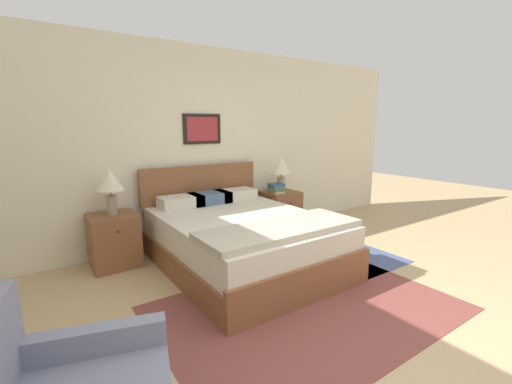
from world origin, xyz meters
TOP-DOWN VIEW (x-y plane):
  - ground_plane at (0.00, 0.00)m, footprint 16.00×16.00m
  - wall_back at (0.00, 3.20)m, footprint 7.72×0.09m
  - area_rug_main at (0.04, 0.93)m, footprint 2.54×1.78m
  - area_rug_bedside at (1.32, 1.66)m, footprint 0.95×1.36m
  - bed at (0.08, 2.06)m, footprint 1.65×2.15m
  - nightstand_near_window at (-1.12, 2.87)m, footprint 0.50×0.51m
  - nightstand_by_door at (1.28, 2.87)m, footprint 0.50×0.51m
  - table_lamp_near_window at (-1.11, 2.87)m, footprint 0.29×0.29m
  - table_lamp_by_door at (1.28, 2.87)m, footprint 0.29×0.29m
  - book_thick_bottom at (1.16, 2.83)m, footprint 0.19×0.26m
  - book_hardcover_middle at (1.16, 2.83)m, footprint 0.21×0.21m
  - book_novel_upper at (1.16, 2.83)m, footprint 0.21×0.26m
  - book_slim_near_top at (1.16, 2.83)m, footprint 0.22×0.23m

SIDE VIEW (x-z plane):
  - ground_plane at x=0.00m, z-range 0.00..0.00m
  - area_rug_main at x=0.04m, z-range 0.00..0.01m
  - area_rug_bedside at x=1.32m, z-range 0.00..0.01m
  - nightstand_near_window at x=-1.12m, z-range 0.00..0.60m
  - nightstand_by_door at x=1.28m, z-range 0.00..0.60m
  - bed at x=0.08m, z-range -0.21..0.85m
  - book_thick_bottom at x=1.16m, z-range 0.60..0.63m
  - book_hardcover_middle at x=1.16m, z-range 0.63..0.67m
  - book_novel_upper at x=1.16m, z-range 0.67..0.71m
  - book_slim_near_top at x=1.16m, z-range 0.71..0.74m
  - table_lamp_near_window at x=-1.11m, z-range 0.71..1.23m
  - table_lamp_by_door at x=1.28m, z-range 0.71..1.23m
  - wall_back at x=0.00m, z-range 0.00..2.60m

